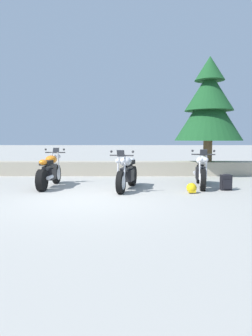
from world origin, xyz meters
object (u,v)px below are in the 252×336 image
at_px(motorcycle_orange_near_left, 50,171).
at_px(pine_tree_mid_left, 209,105).
at_px(motorcycle_white_far_right, 201,171).
at_px(motorcycle_silver_centre, 127,173).
at_px(rider_backpack, 226,182).
at_px(rider_helmet, 192,188).

bearing_deg(motorcycle_orange_near_left, pine_tree_mid_left, 28.11).
bearing_deg(motorcycle_white_far_right, motorcycle_orange_near_left, -179.40).
distance_m(motorcycle_silver_centre, motorcycle_white_far_right, 2.34).
bearing_deg(rider_backpack, motorcycle_white_far_right, 133.34).
xyz_separation_m(motorcycle_orange_near_left, rider_backpack, (5.22, -0.56, -0.24)).
distance_m(motorcycle_orange_near_left, rider_helmet, 4.27).
relative_size(motorcycle_orange_near_left, motorcycle_silver_centre, 1.01).
height_order(motorcycle_white_far_right, rider_helmet, motorcycle_white_far_right).
relative_size(motorcycle_orange_near_left, pine_tree_mid_left, 0.49).
bearing_deg(pine_tree_mid_left, rider_backpack, -96.77).
relative_size(motorcycle_silver_centre, rider_backpack, 4.35).
distance_m(motorcycle_orange_near_left, pine_tree_mid_left, 6.80).
xyz_separation_m(motorcycle_silver_centre, rider_backpack, (2.86, -0.11, -0.24)).
relative_size(motorcycle_orange_near_left, rider_backpack, 4.39).
relative_size(rider_helmet, pine_tree_mid_left, 0.07).
height_order(motorcycle_orange_near_left, pine_tree_mid_left, pine_tree_mid_left).
bearing_deg(rider_backpack, pine_tree_mid_left, 83.23).
height_order(rider_helmet, pine_tree_mid_left, pine_tree_mid_left).
relative_size(rider_backpack, rider_helmet, 1.68).
bearing_deg(motorcycle_silver_centre, rider_helmet, -18.37).
distance_m(rider_helmet, pine_tree_mid_left, 5.07).
xyz_separation_m(rider_backpack, rider_helmet, (-1.09, -0.48, -0.11)).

